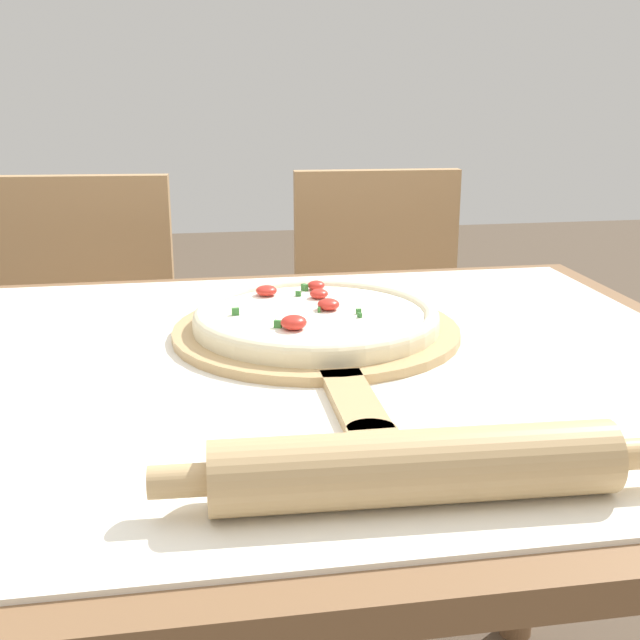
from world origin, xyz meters
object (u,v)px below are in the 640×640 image
object	(u,v)px
pizza_peel	(318,335)
rolling_pin	(415,467)
pizza	(316,317)
chair_right	(381,340)
chair_left	(84,355)

from	to	relation	value
pizza_peel	rolling_pin	distance (m)	0.42
pizza	chair_right	distance (m)	0.80
chair_right	pizza_peel	bearing A→B (deg)	-107.04
rolling_pin	pizza_peel	bearing A→B (deg)	91.12
pizza_peel	chair_right	size ratio (longest dim) A/B	0.60
rolling_pin	chair_right	distance (m)	1.20
pizza	rolling_pin	xyz separation A→B (m)	(0.01, -0.44, 0.00)
pizza	chair_left	distance (m)	0.85
pizza_peel	pizza	xyz separation A→B (m)	(-0.00, 0.02, 0.02)
pizza	chair_left	world-z (taller)	chair_left
rolling_pin	chair_left	xyz separation A→B (m)	(-0.40, 1.14, -0.28)
chair_left	chair_right	distance (m)	0.66
chair_left	chair_right	size ratio (longest dim) A/B	1.00
pizza_peel	chair_left	size ratio (longest dim) A/B	0.60
pizza_peel	chair_right	world-z (taller)	chair_right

